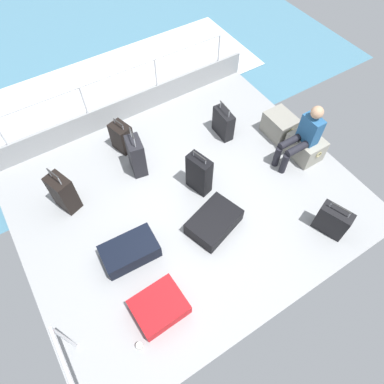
% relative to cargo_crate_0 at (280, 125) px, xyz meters
% --- Properties ---
extents(ground_plane, '(4.40, 5.20, 0.06)m').
position_rel_cargo_crate_0_xyz_m(ground_plane, '(0.30, -2.14, -0.24)').
color(ground_plane, '#939699').
extents(gunwale_port, '(0.06, 5.20, 0.45)m').
position_rel_cargo_crate_0_xyz_m(gunwale_port, '(-1.87, -2.14, 0.02)').
color(gunwale_port, '#939699').
rests_on(gunwale_port, ground_plane).
extents(railing_port, '(0.04, 4.20, 1.02)m').
position_rel_cargo_crate_0_xyz_m(railing_port, '(-1.87, -2.14, 0.57)').
color(railing_port, silver).
rests_on(railing_port, ground_plane).
extents(stair_rail_starboard, '(0.94, 0.04, 0.97)m').
position_rel_cargo_crate_0_xyz_m(stair_rail_starboard, '(1.90, -4.49, 0.44)').
color(stair_rail_starboard, silver).
rests_on(stair_rail_starboard, ground_plane).
extents(sea_wake, '(12.00, 12.00, 0.01)m').
position_rel_cargo_crate_0_xyz_m(sea_wake, '(-3.30, -2.14, -0.55)').
color(sea_wake, teal).
rests_on(sea_wake, ground_plane).
extents(cargo_crate_0, '(0.58, 0.43, 0.42)m').
position_rel_cargo_crate_0_xyz_m(cargo_crate_0, '(0.00, 0.00, 0.00)').
color(cargo_crate_0, gray).
rests_on(cargo_crate_0, ground_plane).
extents(cargo_crate_1, '(0.61, 0.44, 0.41)m').
position_rel_cargo_crate_0_xyz_m(cargo_crate_1, '(0.62, 0.04, -0.01)').
color(cargo_crate_1, gray).
rests_on(cargo_crate_1, ground_plane).
extents(passenger_seated, '(0.34, 0.66, 1.11)m').
position_rel_cargo_crate_0_xyz_m(passenger_seated, '(0.62, -0.15, 0.38)').
color(passenger_seated, '#26598C').
rests_on(passenger_seated, ground_plane).
extents(suitcase_0, '(0.44, 0.36, 0.83)m').
position_rel_cargo_crate_0_xyz_m(suitcase_0, '(-0.58, -3.80, 0.12)').
color(suitcase_0, black).
rests_on(suitcase_0, ground_plane).
extents(suitcase_1, '(0.50, 0.36, 0.62)m').
position_rel_cargo_crate_0_xyz_m(suitcase_1, '(1.93, -0.66, 0.04)').
color(suitcase_1, black).
rests_on(suitcase_1, ground_plane).
extents(suitcase_2, '(0.51, 0.81, 0.26)m').
position_rel_cargo_crate_0_xyz_m(suitcase_2, '(0.72, -3.36, -0.08)').
color(suitcase_2, black).
rests_on(suitcase_2, ground_plane).
extents(suitcase_3, '(0.41, 0.34, 0.63)m').
position_rel_cargo_crate_0_xyz_m(suitcase_3, '(-1.20, -2.54, 0.05)').
color(suitcase_3, black).
rests_on(suitcase_3, ground_plane).
extents(suitcase_4, '(0.41, 0.29, 0.89)m').
position_rel_cargo_crate_0_xyz_m(suitcase_4, '(-0.62, -2.54, 0.13)').
color(suitcase_4, black).
rests_on(suitcase_4, ground_plane).
extents(suitcase_5, '(0.43, 0.29, 0.80)m').
position_rel_cargo_crate_0_xyz_m(suitcase_5, '(0.24, -1.88, 0.15)').
color(suitcase_5, black).
rests_on(suitcase_5, ground_plane).
extents(suitcase_6, '(0.45, 0.20, 0.67)m').
position_rel_cargo_crate_0_xyz_m(suitcase_6, '(-0.54, -0.86, 0.05)').
color(suitcase_6, black).
rests_on(suitcase_6, ground_plane).
extents(suitcase_7, '(0.74, 0.90, 0.25)m').
position_rel_cargo_crate_0_xyz_m(suitcase_7, '(0.97, -2.09, -0.08)').
color(suitcase_7, black).
rests_on(suitcase_7, ground_plane).
extents(suitcase_8, '(0.57, 0.68, 0.23)m').
position_rel_cargo_crate_0_xyz_m(suitcase_8, '(1.62, -3.39, -0.10)').
color(suitcase_8, red).
rests_on(suitcase_8, ground_plane).
extents(paper_cup, '(0.08, 0.08, 0.10)m').
position_rel_cargo_crate_0_xyz_m(paper_cup, '(1.89, -3.83, -0.16)').
color(paper_cup, white).
rests_on(paper_cup, ground_plane).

